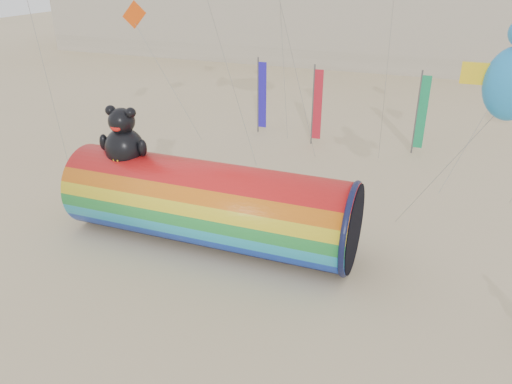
% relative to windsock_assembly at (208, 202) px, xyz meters
% --- Properties ---
extents(ground, '(160.00, 160.00, 0.00)m').
position_rel_windsock_assembly_xyz_m(ground, '(1.42, -0.90, -1.89)').
color(ground, '#CCB58C').
rests_on(ground, ground).
extents(windsock_assembly, '(12.37, 3.77, 5.70)m').
position_rel_windsock_assembly_xyz_m(windsock_assembly, '(0.00, 0.00, 0.00)').
color(windsock_assembly, red).
rests_on(windsock_assembly, ground).
extents(festival_banners, '(11.17, 1.15, 5.20)m').
position_rel_windsock_assembly_xyz_m(festival_banners, '(1.81, 14.26, 0.75)').
color(festival_banners, '#59595E').
rests_on(festival_banners, ground).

